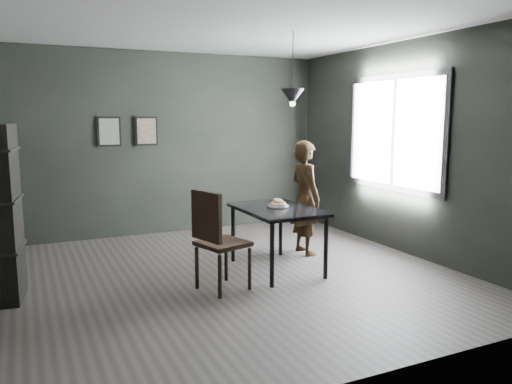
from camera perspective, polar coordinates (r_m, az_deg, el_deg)
name	(u,v)px	position (r m, az deg, el deg)	size (l,w,h in m)	color
ground	(230,276)	(5.83, -2.94, -9.56)	(5.00, 5.00, 0.00)	#373230
back_wall	(169,144)	(7.92, -9.95, 5.46)	(5.00, 0.10, 2.80)	black
ceiling	(228,24)	(5.63, -3.18, 18.66)	(5.00, 5.00, 0.02)	silver
window_assembly	(393,133)	(7.02, 15.43, 6.53)	(0.04, 1.96, 1.56)	white
cafe_table	(277,214)	(5.90, 2.40, -2.58)	(0.80, 1.20, 0.75)	black
white_plate	(278,207)	(5.95, 2.53, -1.67)	(0.23, 0.23, 0.01)	silver
donut_pile	(278,204)	(5.94, 2.53, -1.32)	(0.22, 0.22, 0.09)	beige
woman	(305,198)	(6.63, 5.65, -0.64)	(0.55, 0.36, 1.51)	black
wood_chair	(216,235)	(5.19, -4.65, -4.87)	(0.58, 0.58, 1.07)	black
shelf_unit	(0,214)	(5.49, -27.24, -2.23)	(0.33, 0.58, 1.75)	black
pendant_lamp	(292,97)	(6.00, 4.19, 10.82)	(0.28, 0.28, 0.86)	black
framed_print_left	(109,132)	(7.69, -16.44, 6.64)	(0.34, 0.04, 0.44)	black
framed_print_right	(146,131)	(7.80, -12.42, 6.81)	(0.34, 0.04, 0.44)	black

